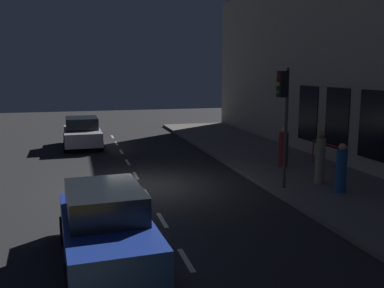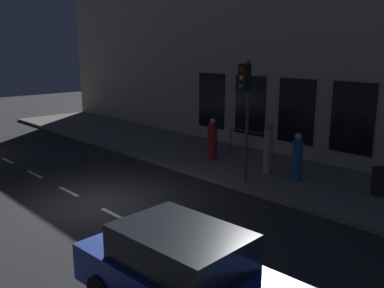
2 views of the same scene
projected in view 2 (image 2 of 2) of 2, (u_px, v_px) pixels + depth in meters
The scene contains 11 objects.
ground_plane at pixel (95, 205), 12.40m from camera, with size 60.00×60.00×0.00m, color #28282B.
sidewalk at pixel (236, 163), 16.56m from camera, with size 4.50×32.00×0.15m.
building_facade at pixel (279, 50), 17.30m from camera, with size 0.65×32.00×8.80m.
lane_centre_line at pixel (114, 214), 11.69m from camera, with size 0.12×27.20×0.01m.
traffic_light at pixel (245, 93), 13.24m from camera, with size 0.45×0.32×3.96m.
parked_car_1 at pixel (186, 276), 7.04m from camera, with size 2.03×4.33×1.58m.
pedestrian_0 at pixel (212, 140), 16.88m from camera, with size 0.52×0.52×1.62m.
pedestrian_1 at pixel (297, 158), 14.12m from camera, with size 0.43×0.43×1.60m.
pedestrian_2 at pixel (268, 149), 14.89m from camera, with size 0.43×0.43×1.84m.
trash_bin at pixel (380, 181), 12.75m from camera, with size 0.54×0.54×0.82m.
red_railing at pixel (250, 137), 17.56m from camera, with size 0.05×2.16×0.97m.
Camera 2 is at (-5.94, -10.47, 4.50)m, focal length 39.65 mm.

